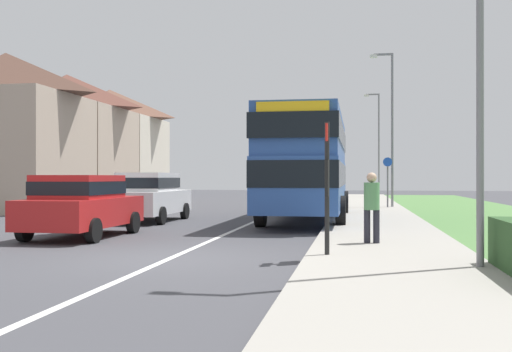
# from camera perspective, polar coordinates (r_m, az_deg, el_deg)

# --- Properties ---
(ground_plane) EXTENTS (120.00, 120.00, 0.00)m
(ground_plane) POSITION_cam_1_polar(r_m,az_deg,el_deg) (11.63, -8.31, -7.86)
(ground_plane) COLOR #424247
(lane_marking_centre) EXTENTS (0.14, 60.00, 0.01)m
(lane_marking_centre) POSITION_cam_1_polar(r_m,az_deg,el_deg) (19.36, -0.99, -4.74)
(lane_marking_centre) COLOR silver
(lane_marking_centre) RESTS_ON ground_plane
(pavement_near_side) EXTENTS (3.20, 68.00, 0.12)m
(pavement_near_side) POSITION_cam_1_polar(r_m,az_deg,el_deg) (17.05, 11.81, -5.18)
(pavement_near_side) COLOR #9E998E
(pavement_near_side) RESTS_ON ground_plane
(double_decker_bus) EXTENTS (2.80, 10.45, 3.70)m
(double_decker_bus) POSITION_cam_1_polar(r_m,az_deg,el_deg) (21.40, 4.97, 1.43)
(double_decker_bus) COLOR #284C93
(double_decker_bus) RESTS_ON ground_plane
(parked_car_red) EXTENTS (1.98, 4.11, 1.62)m
(parked_car_red) POSITION_cam_1_polar(r_m,az_deg,el_deg) (16.10, -16.38, -2.51)
(parked_car_red) COLOR #B21E1E
(parked_car_red) RESTS_ON ground_plane
(parked_car_white) EXTENTS (1.91, 4.41, 1.72)m
(parked_car_white) POSITION_cam_1_polar(r_m,az_deg,el_deg) (21.32, -10.14, -1.79)
(parked_car_white) COLOR silver
(parked_car_white) RESTS_ON ground_plane
(pedestrian_at_stop) EXTENTS (0.34, 0.34, 1.67)m
(pedestrian_at_stop) POSITION_cam_1_polar(r_m,az_deg,el_deg) (13.31, 11.02, -2.66)
(pedestrian_at_stop) COLOR #23232D
(pedestrian_at_stop) RESTS_ON ground_plane
(bus_stop_sign) EXTENTS (0.09, 0.52, 2.60)m
(bus_stop_sign) POSITION_cam_1_polar(r_m,az_deg,el_deg) (11.20, 6.82, -0.25)
(bus_stop_sign) COLOR black
(bus_stop_sign) RESTS_ON ground_plane
(cycle_route_sign) EXTENTS (0.44, 0.08, 2.52)m
(cycle_route_sign) POSITION_cam_1_polar(r_m,az_deg,el_deg) (29.35, 12.50, -0.38)
(cycle_route_sign) COLOR slate
(cycle_route_sign) RESTS_ON ground_plane
(street_lamp_mid) EXTENTS (1.14, 0.20, 7.65)m
(street_lamp_mid) POSITION_cam_1_polar(r_m,az_deg,el_deg) (30.01, 12.73, 5.26)
(street_lamp_mid) COLOR slate
(street_lamp_mid) RESTS_ON ground_plane
(street_lamp_far) EXTENTS (1.14, 0.20, 7.81)m
(street_lamp_far) POSITION_cam_1_polar(r_m,az_deg,el_deg) (45.41, 11.56, 3.54)
(street_lamp_far) COLOR slate
(street_lamp_far) RESTS_ON ground_plane
(house_terrace_far_side) EXTENTS (6.29, 17.37, 7.27)m
(house_terrace_far_side) POSITION_cam_1_polar(r_m,az_deg,el_deg) (34.65, -17.68, 3.31)
(house_terrace_far_side) COLOR tan
(house_terrace_far_side) RESTS_ON ground_plane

